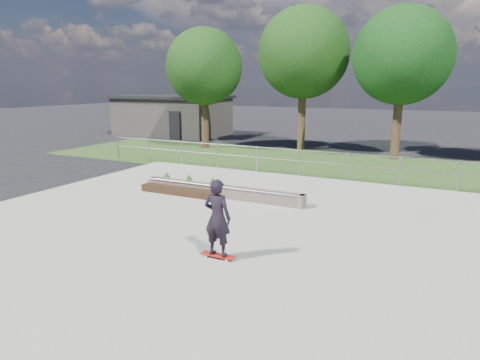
% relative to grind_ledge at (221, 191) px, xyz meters
% --- Properties ---
extents(ground, '(120.00, 120.00, 0.00)m').
position_rel_grind_ledge_xyz_m(ground, '(1.27, -2.97, -0.26)').
color(ground, black).
rests_on(ground, ground).
extents(grass_verge, '(30.00, 8.00, 0.02)m').
position_rel_grind_ledge_xyz_m(grass_verge, '(1.27, 8.03, -0.25)').
color(grass_verge, '#2B441B').
rests_on(grass_verge, ground).
extents(concrete_slab, '(15.00, 15.00, 0.06)m').
position_rel_grind_ledge_xyz_m(concrete_slab, '(1.27, -2.97, -0.23)').
color(concrete_slab, gray).
rests_on(concrete_slab, ground).
extents(fence, '(20.06, 0.06, 1.20)m').
position_rel_grind_ledge_xyz_m(fence, '(1.27, 4.53, 0.51)').
color(fence, gray).
rests_on(fence, ground).
extents(building, '(8.40, 5.40, 3.00)m').
position_rel_grind_ledge_xyz_m(building, '(-12.73, 15.03, 1.25)').
color(building, '#322F2D').
rests_on(building, ground).
extents(tree_far_left, '(4.55, 4.55, 7.15)m').
position_rel_grind_ledge_xyz_m(tree_far_left, '(-6.73, 10.03, 4.59)').
color(tree_far_left, '#332214').
rests_on(tree_far_left, ground).
extents(tree_mid_left, '(5.25, 5.25, 8.25)m').
position_rel_grind_ledge_xyz_m(tree_mid_left, '(-1.23, 12.03, 5.34)').
color(tree_mid_left, '#382816').
rests_on(tree_mid_left, ground).
extents(tree_mid_right, '(4.90, 4.90, 7.70)m').
position_rel_grind_ledge_xyz_m(tree_mid_right, '(4.27, 11.03, 4.97)').
color(tree_mid_right, '#382516').
rests_on(tree_mid_right, ground).
extents(grind_ledge, '(6.00, 0.44, 0.43)m').
position_rel_grind_ledge_xyz_m(grind_ledge, '(0.00, 0.00, 0.00)').
color(grind_ledge, brown).
rests_on(grind_ledge, concrete_slab).
extents(planter_bed, '(3.00, 1.20, 0.61)m').
position_rel_grind_ledge_xyz_m(planter_bed, '(-1.47, 0.04, -0.02)').
color(planter_bed, black).
rests_on(planter_bed, concrete_slab).
extents(skateboarder, '(0.80, 0.42, 1.82)m').
position_rel_grind_ledge_xyz_m(skateboarder, '(2.54, -4.69, 0.74)').
color(skateboarder, silver).
rests_on(skateboarder, concrete_slab).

